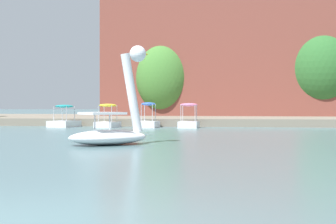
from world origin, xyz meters
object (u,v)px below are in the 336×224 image
object	(u,v)px
swan_boat	(113,125)
tree_willow_near_path	(320,70)
pedal_boat_blue	(148,120)
pedal_boat_teal	(64,120)
pedal_boat_yellow	(108,120)
pedal_boat_pink	(189,120)
tree_willow_overhanging	(163,78)

from	to	relation	value
swan_boat	tree_willow_near_path	xyz separation A→B (m)	(11.05, 29.04, 3.88)
pedal_boat_blue	pedal_boat_teal	distance (m)	5.51
pedal_boat_yellow	tree_willow_near_path	distance (m)	21.35
pedal_boat_teal	tree_willow_near_path	xyz separation A→B (m)	(18.04, 14.30, 4.12)
pedal_boat_pink	pedal_boat_yellow	size ratio (longest dim) A/B	0.89
swan_boat	tree_willow_near_path	world-z (taller)	tree_willow_near_path
pedal_boat_teal	pedal_boat_yellow	bearing A→B (deg)	-4.86
pedal_boat_yellow	pedal_boat_teal	distance (m)	2.96
pedal_boat_blue	pedal_boat_yellow	world-z (taller)	pedal_boat_blue
pedal_boat_pink	pedal_boat_teal	bearing A→B (deg)	177.94
swan_boat	pedal_boat_yellow	distance (m)	15.05
pedal_boat_yellow	pedal_boat_pink	bearing A→B (deg)	-0.46
pedal_boat_pink	pedal_boat_teal	distance (m)	8.09
tree_willow_near_path	pedal_boat_pink	bearing A→B (deg)	-124.31
pedal_boat_yellow	tree_willow_overhanging	distance (m)	14.70
pedal_boat_yellow	tree_willow_near_path	bearing A→B (deg)	43.94
pedal_boat_blue	tree_willow_overhanging	bearing A→B (deg)	95.00
pedal_boat_blue	pedal_boat_yellow	size ratio (longest dim) A/B	1.02
pedal_boat_pink	pedal_boat_yellow	bearing A→B (deg)	179.54
pedal_boat_yellow	pedal_boat_teal	xyz separation A→B (m)	(-2.94, 0.25, -0.05)
pedal_boat_pink	tree_willow_overhanging	size ratio (longest dim) A/B	0.29
swan_boat	tree_willow_near_path	bearing A→B (deg)	69.17
pedal_boat_yellow	tree_willow_near_path	size ratio (longest dim) A/B	0.24
pedal_boat_pink	tree_willow_overhanging	bearing A→B (deg)	104.90
pedal_boat_blue	pedal_boat_pink	bearing A→B (deg)	-5.22
swan_boat	pedal_boat_pink	world-z (taller)	swan_boat
pedal_boat_yellow	tree_willow_near_path	xyz separation A→B (m)	(15.10, 14.55, 4.07)
pedal_boat_pink	pedal_boat_yellow	xyz separation A→B (m)	(-5.14, 0.04, 0.01)
pedal_boat_teal	tree_willow_overhanging	distance (m)	15.03
pedal_boat_blue	tree_willow_overhanging	world-z (taller)	tree_willow_overhanging
pedal_boat_teal	pedal_boat_blue	bearing A→B (deg)	-0.59
pedal_boat_pink	pedal_boat_yellow	distance (m)	5.14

